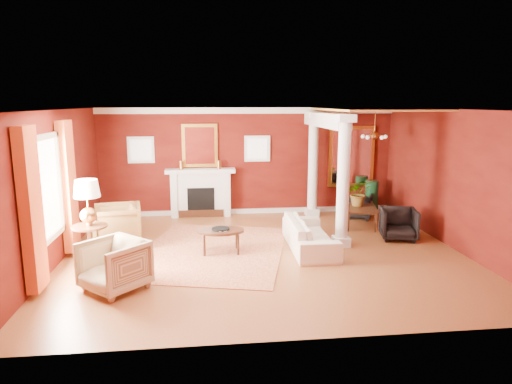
{
  "coord_description": "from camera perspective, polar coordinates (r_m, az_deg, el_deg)",
  "views": [
    {
      "loc": [
        -1.18,
        -8.84,
        3.04
      ],
      "look_at": [
        -0.1,
        0.67,
        1.15
      ],
      "focal_mm": 32.0,
      "sensor_mm": 36.0,
      "label": 1
    }
  ],
  "objects": [
    {
      "name": "chandelier",
      "position": [
        11.43,
        14.57,
        6.83
      ],
      "size": [
        0.6,
        0.62,
        0.75
      ],
      "color": "#B17637",
      "rests_on": "room_shell"
    },
    {
      "name": "armchair_stripe",
      "position": [
        7.87,
        -17.34,
        -8.47
      ],
      "size": [
        1.23,
        1.23,
        0.93
      ],
      "primitive_type": "imported",
      "rotation": [
        0.0,
        0.0,
        -0.76
      ],
      "color": "tan",
      "rests_on": "ground"
    },
    {
      "name": "header_beam",
      "position": [
        11.13,
        8.63,
        8.88
      ],
      "size": [
        0.3,
        3.2,
        0.32
      ],
      "primitive_type": "cube",
      "color": "white",
      "rests_on": "column_front"
    },
    {
      "name": "flank_window_right",
      "position": [
        12.45,
        0.15,
        5.45
      ],
      "size": [
        0.7,
        0.07,
        0.7
      ],
      "color": "white",
      "rests_on": "room_shell"
    },
    {
      "name": "side_table",
      "position": [
        9.07,
        -20.27,
        -1.77
      ],
      "size": [
        0.65,
        0.65,
        1.64
      ],
      "rotation": [
        0.0,
        0.0,
        -0.12
      ],
      "color": "black",
      "rests_on": "ground"
    },
    {
      "name": "dining_mirror",
      "position": [
        13.04,
        11.84,
        4.37
      ],
      "size": [
        1.3,
        0.07,
        1.7
      ],
      "color": "gold",
      "rests_on": "room_shell"
    },
    {
      "name": "coffee_book",
      "position": [
        9.23,
        -4.78,
        -4.2
      ],
      "size": [
        0.16,
        0.04,
        0.22
      ],
      "primitive_type": "imported",
      "rotation": [
        0.0,
        0.0,
        0.17
      ],
      "color": "black",
      "rests_on": "coffee_table"
    },
    {
      "name": "sofa",
      "position": [
        9.65,
        6.77,
        -4.67
      ],
      "size": [
        0.67,
        2.16,
        0.84
      ],
      "primitive_type": "imported",
      "rotation": [
        0.0,
        0.0,
        1.55
      ],
      "color": "white",
      "rests_on": "ground"
    },
    {
      "name": "crown_trim",
      "position": [
        12.36,
        -1.01,
        10.14
      ],
      "size": [
        8.0,
        0.08,
        0.16
      ],
      "primitive_type": "cube",
      "color": "white",
      "rests_on": "room_shell"
    },
    {
      "name": "flank_window_left",
      "position": [
        12.48,
        -14.19,
        5.12
      ],
      "size": [
        0.7,
        0.07,
        0.7
      ],
      "color": "white",
      "rests_on": "room_shell"
    },
    {
      "name": "rug",
      "position": [
        9.59,
        -5.43,
        -7.33
      ],
      "size": [
        3.67,
        4.37,
        0.02
      ],
      "primitive_type": "cube",
      "rotation": [
        0.0,
        0.0,
        -0.24
      ],
      "color": "maroon",
      "rests_on": "ground"
    },
    {
      "name": "coffee_table",
      "position": [
        9.35,
        -4.43,
        -4.99
      ],
      "size": [
        0.97,
        0.97,
        0.49
      ],
      "rotation": [
        0.0,
        0.0,
        0.03
      ],
      "color": "black",
      "rests_on": "ground"
    },
    {
      "name": "ground",
      "position": [
        9.43,
        1.08,
        -7.65
      ],
      "size": [
        8.0,
        8.0,
        0.0
      ],
      "primitive_type": "plane",
      "color": "brown",
      "rests_on": "ground"
    },
    {
      "name": "base_trim",
      "position": [
        12.72,
        -0.97,
        -2.39
      ],
      "size": [
        8.0,
        0.08,
        0.12
      ],
      "primitive_type": "cube",
      "color": "white",
      "rests_on": "ground"
    },
    {
      "name": "room_shell",
      "position": [
        8.98,
        1.12,
        4.62
      ],
      "size": [
        8.04,
        7.04,
        2.92
      ],
      "color": "#5D160C",
      "rests_on": "ground"
    },
    {
      "name": "armchair_leopard",
      "position": [
        10.19,
        -16.97,
        -3.79
      ],
      "size": [
        1.04,
        1.09,
        0.99
      ],
      "primitive_type": "imported",
      "rotation": [
        0.0,
        0.0,
        -1.42
      ],
      "color": "black",
      "rests_on": "ground"
    },
    {
      "name": "green_urn",
      "position": [
        12.97,
        14.2,
        -1.07
      ],
      "size": [
        0.39,
        0.39,
        0.94
      ],
      "color": "#12391D",
      "rests_on": "ground"
    },
    {
      "name": "overmantel_mirror",
      "position": [
        12.35,
        -7.04,
        5.78
      ],
      "size": [
        0.95,
        0.07,
        1.15
      ],
      "color": "gold",
      "rests_on": "fireplace"
    },
    {
      "name": "left_window",
      "position": [
        8.83,
        -24.25,
        -0.39
      ],
      "size": [
        0.21,
        2.55,
        2.6
      ],
      "color": "white",
      "rests_on": "room_shell"
    },
    {
      "name": "column_front",
      "position": [
        9.72,
        10.86,
        1.41
      ],
      "size": [
        0.36,
        0.36,
        2.8
      ],
      "color": "white",
      "rests_on": "ground"
    },
    {
      "name": "dining_table",
      "position": [
        11.72,
        12.97,
        -2.21
      ],
      "size": [
        0.8,
        1.47,
        0.78
      ],
      "primitive_type": "imported",
      "rotation": [
        0.0,
        0.0,
        1.33
      ],
      "color": "black",
      "rests_on": "ground"
    },
    {
      "name": "potted_plant",
      "position": [
        11.6,
        12.78,
        0.89
      ],
      "size": [
        0.61,
        0.67,
        0.5
      ],
      "primitive_type": "imported",
      "rotation": [
        0.0,
        0.0,
        -0.04
      ],
      "color": "#26591E",
      "rests_on": "dining_table"
    },
    {
      "name": "dining_chair_near",
      "position": [
        10.74,
        17.41,
        -3.64
      ],
      "size": [
        0.9,
        0.87,
        0.78
      ],
      "primitive_type": "imported",
      "rotation": [
        0.0,
        0.0,
        -0.24
      ],
      "color": "black",
      "rests_on": "ground"
    },
    {
      "name": "dining_chair_far",
      "position": [
        12.46,
        12.63,
        -1.54
      ],
      "size": [
        0.91,
        0.88,
        0.72
      ],
      "primitive_type": "imported",
      "rotation": [
        0.0,
        0.0,
        2.71
      ],
      "color": "black",
      "rests_on": "ground"
    },
    {
      "name": "fireplace",
      "position": [
        12.4,
        -6.91,
        -0.06
      ],
      "size": [
        1.85,
        0.42,
        1.29
      ],
      "color": "white",
      "rests_on": "ground"
    },
    {
      "name": "amber_ceiling",
      "position": [
        11.34,
        14.57,
        9.95
      ],
      "size": [
        2.3,
        3.4,
        0.04
      ],
      "primitive_type": "cube",
      "color": "#ECA245",
      "rests_on": "room_shell"
    },
    {
      "name": "column_back",
      "position": [
        12.3,
        7.14,
        3.54
      ],
      "size": [
        0.36,
        0.36,
        2.8
      ],
      "color": "white",
      "rests_on": "ground"
    }
  ]
}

